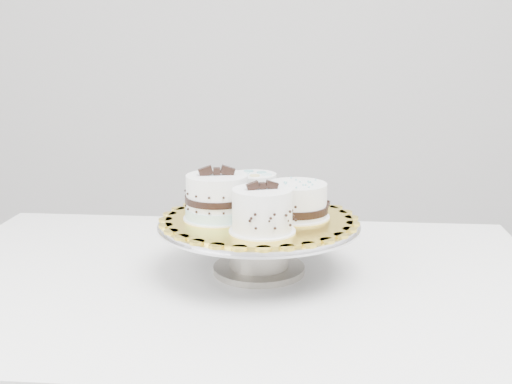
{
  "coord_description": "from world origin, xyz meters",
  "views": [
    {
      "loc": [
        0.08,
        -0.84,
        1.18
      ],
      "look_at": [
        0.12,
        0.28,
        0.91
      ],
      "focal_mm": 45.0,
      "sensor_mm": 36.0,
      "label": 1
    }
  ],
  "objects_px": {
    "table": "(233,318)",
    "cake_swirl": "(262,212)",
    "cake_dots": "(254,190)",
    "cake_board": "(259,219)",
    "cake_ribbon": "(297,201)",
    "cake_banded": "(217,199)",
    "cake_stand": "(259,237)"
  },
  "relations": [
    {
      "from": "table",
      "to": "cake_board",
      "type": "bearing_deg",
      "value": 33.23
    },
    {
      "from": "table",
      "to": "cake_dots",
      "type": "distance_m",
      "value": 0.25
    },
    {
      "from": "table",
      "to": "cake_ribbon",
      "type": "xyz_separation_m",
      "value": [
        0.12,
        0.03,
        0.22
      ]
    },
    {
      "from": "cake_swirl",
      "to": "cake_dots",
      "type": "relative_size",
      "value": 1.08
    },
    {
      "from": "cake_board",
      "to": "cake_dots",
      "type": "xyz_separation_m",
      "value": [
        -0.01,
        0.08,
        0.04
      ]
    },
    {
      "from": "cake_board",
      "to": "cake_banded",
      "type": "distance_m",
      "value": 0.09
    },
    {
      "from": "cake_stand",
      "to": "cake_swirl",
      "type": "height_order",
      "value": "cake_swirl"
    },
    {
      "from": "cake_swirl",
      "to": "cake_dots",
      "type": "height_order",
      "value": "cake_swirl"
    },
    {
      "from": "cake_stand",
      "to": "cake_board",
      "type": "height_order",
      "value": "cake_board"
    },
    {
      "from": "cake_swirl",
      "to": "cake_banded",
      "type": "relative_size",
      "value": 0.98
    },
    {
      "from": "table",
      "to": "cake_dots",
      "type": "xyz_separation_m",
      "value": [
        0.04,
        0.1,
        0.22
      ]
    },
    {
      "from": "cake_banded",
      "to": "cake_board",
      "type": "bearing_deg",
      "value": -2.63
    },
    {
      "from": "table",
      "to": "cake_stand",
      "type": "height_order",
      "value": "cake_stand"
    },
    {
      "from": "cake_board",
      "to": "cake_ribbon",
      "type": "xyz_separation_m",
      "value": [
        0.07,
        0.0,
        0.03
      ]
    },
    {
      "from": "table",
      "to": "cake_stand",
      "type": "xyz_separation_m",
      "value": [
        0.05,
        0.02,
        0.15
      ]
    },
    {
      "from": "table",
      "to": "cake_swirl",
      "type": "distance_m",
      "value": 0.24
    },
    {
      "from": "cake_stand",
      "to": "table",
      "type": "bearing_deg",
      "value": -153.99
    },
    {
      "from": "cake_banded",
      "to": "cake_ribbon",
      "type": "distance_m",
      "value": 0.15
    },
    {
      "from": "cake_swirl",
      "to": "cake_banded",
      "type": "distance_m",
      "value": 0.11
    },
    {
      "from": "cake_stand",
      "to": "cake_banded",
      "type": "xyz_separation_m",
      "value": [
        -0.08,
        -0.0,
        0.07
      ]
    },
    {
      "from": "table",
      "to": "cake_board",
      "type": "xyz_separation_m",
      "value": [
        0.05,
        0.02,
        0.19
      ]
    },
    {
      "from": "table",
      "to": "cake_board",
      "type": "relative_size",
      "value": 3.67
    },
    {
      "from": "cake_stand",
      "to": "cake_board",
      "type": "bearing_deg",
      "value": 0.0
    },
    {
      "from": "cake_dots",
      "to": "cake_ribbon",
      "type": "relative_size",
      "value": 0.83
    },
    {
      "from": "table",
      "to": "cake_swirl",
      "type": "height_order",
      "value": "cake_swirl"
    },
    {
      "from": "table",
      "to": "cake_stand",
      "type": "bearing_deg",
      "value": 33.23
    },
    {
      "from": "table",
      "to": "cake_swirl",
      "type": "relative_size",
      "value": 10.39
    },
    {
      "from": "cake_board",
      "to": "cake_swirl",
      "type": "distance_m",
      "value": 0.09
    },
    {
      "from": "cake_board",
      "to": "cake_swirl",
      "type": "xyz_separation_m",
      "value": [
        0.0,
        -0.09,
        0.04
      ]
    },
    {
      "from": "cake_dots",
      "to": "cake_swirl",
      "type": "bearing_deg",
      "value": -68.57
    },
    {
      "from": "cake_banded",
      "to": "cake_dots",
      "type": "bearing_deg",
      "value": 45.75
    },
    {
      "from": "cake_banded",
      "to": "table",
      "type": "bearing_deg",
      "value": -43.48
    }
  ]
}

